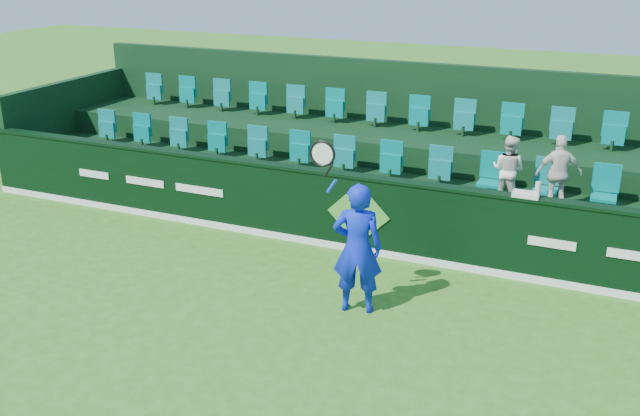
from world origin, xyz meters
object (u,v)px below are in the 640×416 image
at_px(spectator_left, 508,170).
at_px(spectator_middle, 559,173).
at_px(drinks_bottle, 538,190).
at_px(towel, 526,194).
at_px(tennis_player, 357,248).

bearing_deg(spectator_left, spectator_middle, -164.73).
relative_size(spectator_left, drinks_bottle, 4.70).
xyz_separation_m(spectator_middle, towel, (-0.35, -1.12, -0.05)).
bearing_deg(drinks_bottle, spectator_left, 118.67).
relative_size(spectator_left, towel, 2.99).
xyz_separation_m(tennis_player, spectator_left, (1.51, 3.11, 0.42)).
height_order(spectator_left, towel, spectator_left).
bearing_deg(spectator_middle, spectator_left, -20.76).
distance_m(towel, drinks_bottle, 0.19).
distance_m(spectator_left, spectator_middle, 0.81).
height_order(tennis_player, spectator_left, tennis_player).
xyz_separation_m(spectator_left, towel, (0.45, -1.12, -0.01)).
xyz_separation_m(spectator_middle, drinks_bottle, (-0.19, -1.12, 0.04)).
distance_m(tennis_player, towel, 2.83).
height_order(tennis_player, spectator_middle, tennis_player).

